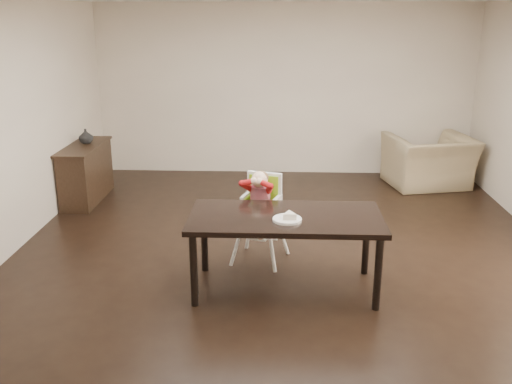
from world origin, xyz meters
The scene contains 8 objects.
ground centered at (0.00, 0.00, 0.00)m, with size 7.00×7.00×0.00m, color black.
room_walls centered at (0.00, 0.00, 1.86)m, with size 6.02×7.02×2.71m.
dining_table centered at (0.00, -0.69, 0.67)m, with size 1.80×0.90×0.75m.
high_chair centered at (-0.26, -0.01, 0.70)m, with size 0.51×0.51×0.99m.
plate centered at (0.02, -0.82, 0.78)m, with size 0.35×0.35×0.08m.
armchair centered at (2.20, 2.80, 0.52)m, with size 1.18×0.77×1.03m, color tan.
sideboard centered at (-2.78, 1.91, 0.40)m, with size 0.44×1.26×0.79m.
vase centered at (-2.78, 2.04, 0.89)m, with size 0.20×0.21×0.20m, color #99999E.
Camera 1 is at (-0.06, -5.68, 2.57)m, focal length 40.00 mm.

